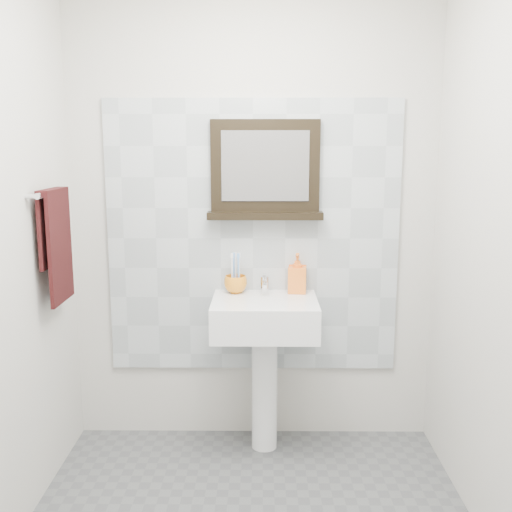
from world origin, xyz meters
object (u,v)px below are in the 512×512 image
Objects in this scene: soap_dispenser at (297,273)px; framed_mirror at (265,172)px; hand_towel at (56,237)px; toothbrush_cup at (236,284)px; pedestal_sink at (265,333)px.

framed_mirror is at bearing 172.78° from soap_dispenser.
hand_towel is at bearing -157.31° from soap_dispenser.
toothbrush_cup is 0.63m from framed_mirror.
hand_towel is at bearing -158.52° from framed_mirror.
hand_towel is (-0.85, -0.34, 0.31)m from toothbrush_cup.
pedestal_sink is at bearing -39.69° from toothbrush_cup.
framed_mirror is (0.16, 0.05, 0.60)m from toothbrush_cup.
pedestal_sink is 0.37m from soap_dispenser.
soap_dispenser is at bearing -13.22° from framed_mirror.
framed_mirror reaches higher than soap_dispenser.
soap_dispenser is 0.35× the size of framed_mirror.
soap_dispenser is (0.18, 0.14, 0.29)m from pedestal_sink.
hand_towel is (-1.01, -0.40, -0.29)m from framed_mirror.
framed_mirror is 1.12m from hand_towel.
framed_mirror is (0.00, 0.19, 0.83)m from pedestal_sink.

